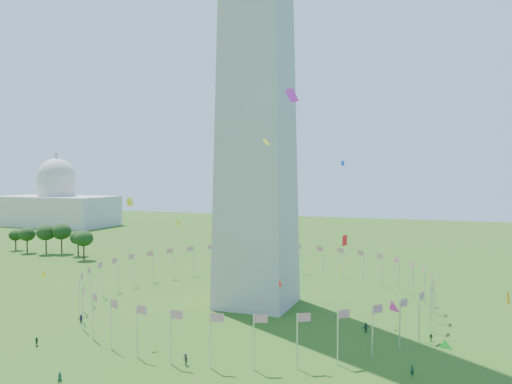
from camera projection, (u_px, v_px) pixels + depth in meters
flag_ring at (257, 286)px, 119.18m from camera, size 80.24×80.24×9.00m
capitol_building at (56, 188)px, 303.89m from camera, size 70.00×35.00×46.00m
crowd at (194, 375)px, 75.12m from camera, size 97.35×77.18×1.95m
kites_aloft at (275, 233)px, 86.72m from camera, size 105.95×57.92×38.40m
tree_line_west at (41, 240)px, 194.59m from camera, size 55.61×15.96×11.90m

